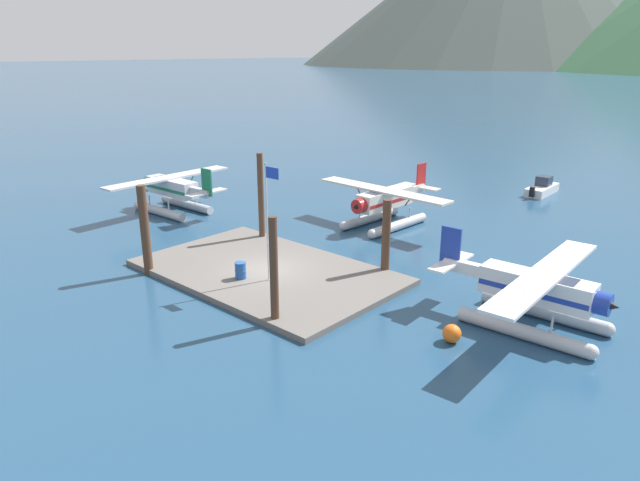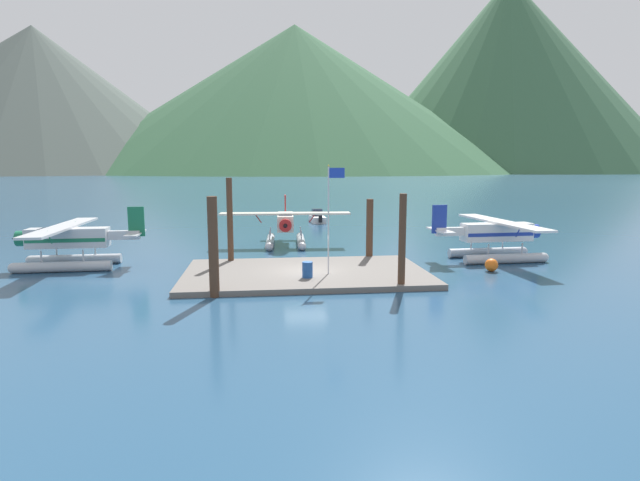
{
  "view_description": "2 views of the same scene",
  "coord_description": "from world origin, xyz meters",
  "px_view_note": "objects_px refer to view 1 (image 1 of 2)",
  "views": [
    {
      "loc": [
        21.8,
        -19.86,
        11.72
      ],
      "look_at": [
        1.09,
        3.14,
        1.42
      ],
      "focal_mm": 32.35,
      "sensor_mm": 36.0,
      "label": 1
    },
    {
      "loc": [
        -2.52,
        -28.91,
        6.42
      ],
      "look_at": [
        0.87,
        0.18,
        2.06
      ],
      "focal_mm": 28.29,
      "sensor_mm": 36.0,
      "label": 2
    }
  ],
  "objects_px": {
    "mooring_buoy": "(452,334)",
    "seaplane_silver_port_fwd": "(172,192)",
    "seaplane_white_stbd_fwd": "(536,295)",
    "flagpole": "(268,209)",
    "seaplane_cream_bow_centre": "(385,204)",
    "fuel_drum": "(241,270)",
    "boat_white_open_north": "(542,188)"
  },
  "relations": [
    {
      "from": "mooring_buoy",
      "to": "seaplane_silver_port_fwd",
      "type": "relative_size",
      "value": 0.08
    },
    {
      "from": "mooring_buoy",
      "to": "seaplane_white_stbd_fwd",
      "type": "height_order",
      "value": "seaplane_white_stbd_fwd"
    },
    {
      "from": "flagpole",
      "to": "seaplane_silver_port_fwd",
      "type": "bearing_deg",
      "value": 162.69
    },
    {
      "from": "seaplane_cream_bow_centre",
      "to": "flagpole",
      "type": "bearing_deg",
      "value": -81.25
    },
    {
      "from": "flagpole",
      "to": "seaplane_cream_bow_centre",
      "type": "height_order",
      "value": "flagpole"
    },
    {
      "from": "flagpole",
      "to": "seaplane_cream_bow_centre",
      "type": "distance_m",
      "value": 13.06
    },
    {
      "from": "seaplane_silver_port_fwd",
      "to": "seaplane_white_stbd_fwd",
      "type": "xyz_separation_m",
      "value": [
        28.06,
        -0.52,
        0.0
      ]
    },
    {
      "from": "seaplane_white_stbd_fwd",
      "to": "seaplane_cream_bow_centre",
      "type": "bearing_deg",
      "value": 149.69
    },
    {
      "from": "seaplane_silver_port_fwd",
      "to": "flagpole",
      "type": "bearing_deg",
      "value": -17.31
    },
    {
      "from": "seaplane_white_stbd_fwd",
      "to": "seaplane_cream_bow_centre",
      "type": "distance_m",
      "value": 16.25
    },
    {
      "from": "mooring_buoy",
      "to": "seaplane_cream_bow_centre",
      "type": "xyz_separation_m",
      "value": [
        -12.03,
        11.74,
        1.18
      ]
    },
    {
      "from": "fuel_drum",
      "to": "mooring_buoy",
      "type": "distance_m",
      "value": 11.61
    },
    {
      "from": "fuel_drum",
      "to": "boat_white_open_north",
      "type": "bearing_deg",
      "value": 82.66
    },
    {
      "from": "seaplane_cream_bow_centre",
      "to": "seaplane_white_stbd_fwd",
      "type": "bearing_deg",
      "value": -30.31
    },
    {
      "from": "mooring_buoy",
      "to": "seaplane_white_stbd_fwd",
      "type": "xyz_separation_m",
      "value": [
        2.0,
        3.54,
        1.18
      ]
    },
    {
      "from": "mooring_buoy",
      "to": "seaplane_white_stbd_fwd",
      "type": "distance_m",
      "value": 4.24
    },
    {
      "from": "flagpole",
      "to": "seaplane_cream_bow_centre",
      "type": "bearing_deg",
      "value": 98.75
    },
    {
      "from": "seaplane_cream_bow_centre",
      "to": "boat_white_open_north",
      "type": "xyz_separation_m",
      "value": [
        4.45,
        16.73,
        -1.09
      ]
    },
    {
      "from": "seaplane_white_stbd_fwd",
      "to": "seaplane_cream_bow_centre",
      "type": "height_order",
      "value": "same"
    },
    {
      "from": "seaplane_cream_bow_centre",
      "to": "boat_white_open_north",
      "type": "distance_m",
      "value": 17.34
    },
    {
      "from": "flagpole",
      "to": "fuel_drum",
      "type": "distance_m",
      "value": 3.75
    },
    {
      "from": "fuel_drum",
      "to": "boat_white_open_north",
      "type": "relative_size",
      "value": 0.18
    },
    {
      "from": "mooring_buoy",
      "to": "seaplane_white_stbd_fwd",
      "type": "relative_size",
      "value": 0.08
    },
    {
      "from": "seaplane_silver_port_fwd",
      "to": "seaplane_cream_bow_centre",
      "type": "relative_size",
      "value": 1.0
    },
    {
      "from": "fuel_drum",
      "to": "boat_white_open_north",
      "type": "xyz_separation_m",
      "value": [
        3.89,
        30.21,
        -0.25
      ]
    },
    {
      "from": "seaplane_cream_bow_centre",
      "to": "boat_white_open_north",
      "type": "height_order",
      "value": "seaplane_cream_bow_centre"
    },
    {
      "from": "boat_white_open_north",
      "to": "seaplane_cream_bow_centre",
      "type": "bearing_deg",
      "value": -104.88
    },
    {
      "from": "boat_white_open_north",
      "to": "seaplane_silver_port_fwd",
      "type": "bearing_deg",
      "value": -127.12
    },
    {
      "from": "flagpole",
      "to": "seaplane_white_stbd_fwd",
      "type": "height_order",
      "value": "flagpole"
    },
    {
      "from": "fuel_drum",
      "to": "mooring_buoy",
      "type": "relative_size",
      "value": 1.11
    },
    {
      "from": "mooring_buoy",
      "to": "boat_white_open_north",
      "type": "xyz_separation_m",
      "value": [
        -7.58,
        28.47,
        0.09
      ]
    },
    {
      "from": "seaplane_silver_port_fwd",
      "to": "seaplane_cream_bow_centre",
      "type": "height_order",
      "value": "same"
    }
  ]
}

